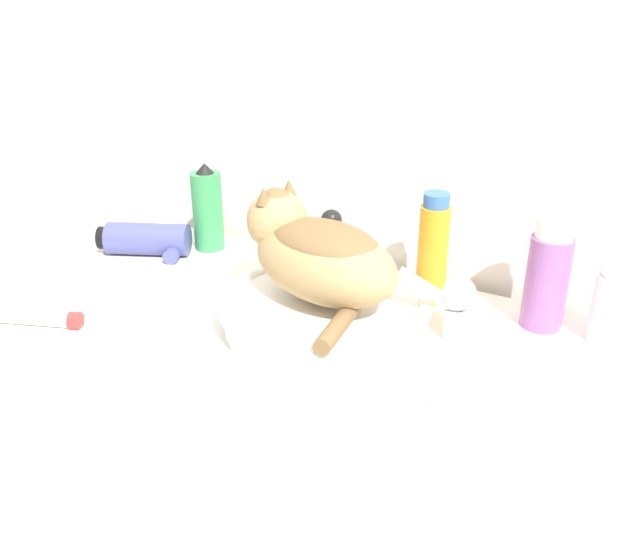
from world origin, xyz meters
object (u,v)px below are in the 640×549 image
at_px(cat, 317,252).
at_px(mouthwash_bottle, 547,276).
at_px(faucet, 453,303).
at_px(soap_bar, 454,402).
at_px(deodorant_stick, 331,244).
at_px(lotion_bottle_white, 613,298).
at_px(hair_dryer, 149,240).
at_px(spray_bottle_trigger, 208,209).
at_px(cream_tube, 38,318).
at_px(shampoo_bottle_tall, 433,250).

bearing_deg(cat, mouthwash_bottle, -137.56).
bearing_deg(faucet, soap_bar, 92.83).
relative_size(cat, mouthwash_bottle, 1.63).
bearing_deg(deodorant_stick, lotion_bottle_white, 0.00).
height_order(mouthwash_bottle, hair_dryer, mouthwash_bottle).
bearing_deg(spray_bottle_trigger, cream_tube, -95.82).
height_order(cat, hair_dryer, cat).
relative_size(faucet, spray_bottle_trigger, 0.69).
bearing_deg(lotion_bottle_white, soap_bar, -116.95).
distance_m(deodorant_stick, cream_tube, 0.56).
height_order(cat, cream_tube, cat).
distance_m(spray_bottle_trigger, soap_bar, 0.75).
xyz_separation_m(cat, mouthwash_bottle, (0.35, 0.19, -0.04)).
bearing_deg(mouthwash_bottle, shampoo_bottle_tall, 180.00).
height_order(cream_tube, soap_bar, cream_tube).
xyz_separation_m(lotion_bottle_white, soap_bar, (-0.16, -0.31, -0.07)).
relative_size(cream_tube, hair_dryer, 0.80).
bearing_deg(cat, cream_tube, 43.83).
bearing_deg(cream_tube, soap_bar, 9.51).
xyz_separation_m(faucet, spray_bottle_trigger, (-0.60, 0.12, 0.02)).
xyz_separation_m(lotion_bottle_white, deodorant_stick, (-0.53, 0.00, -0.01)).
xyz_separation_m(lotion_bottle_white, hair_dryer, (-0.93, -0.09, -0.05)).
distance_m(cat, lotion_bottle_white, 0.50).
height_order(spray_bottle_trigger, deodorant_stick, spray_bottle_trigger).
relative_size(spray_bottle_trigger, cream_tube, 1.19).
height_order(cat, deodorant_stick, cat).
bearing_deg(deodorant_stick, cream_tube, -129.16).
xyz_separation_m(mouthwash_bottle, hair_dryer, (-0.82, -0.09, -0.06)).
xyz_separation_m(spray_bottle_trigger, hair_dryer, (-0.09, -0.09, -0.06)).
relative_size(lotion_bottle_white, soap_bar, 2.44).
relative_size(faucet, mouthwash_bottle, 0.67).
bearing_deg(lotion_bottle_white, mouthwash_bottle, 180.00).
relative_size(lotion_bottle_white, mouthwash_bottle, 0.82).
xyz_separation_m(spray_bottle_trigger, soap_bar, (0.68, -0.31, -0.08)).
bearing_deg(faucet, deodorant_stick, -40.91).
bearing_deg(cat, spray_bottle_trigger, -12.25).
xyz_separation_m(shampoo_bottle_tall, soap_bar, (0.16, -0.31, -0.09)).
distance_m(cat, shampoo_bottle_tall, 0.24).
height_order(faucet, soap_bar, faucet).
distance_m(faucet, hair_dryer, 0.70).
bearing_deg(shampoo_bottle_tall, mouthwash_bottle, 0.00).
xyz_separation_m(mouthwash_bottle, soap_bar, (-0.05, -0.31, -0.08)).
bearing_deg(deodorant_stick, cat, -68.61).
height_order(shampoo_bottle_tall, deodorant_stick, shampoo_bottle_tall).
distance_m(mouthwash_bottle, hair_dryer, 0.83).
bearing_deg(spray_bottle_trigger, cat, -26.21).
bearing_deg(lotion_bottle_white, deodorant_stick, 180.00).
height_order(lotion_bottle_white, soap_bar, lotion_bottle_white).
distance_m(cat, hair_dryer, 0.49).
distance_m(faucet, shampoo_bottle_tall, 0.15).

